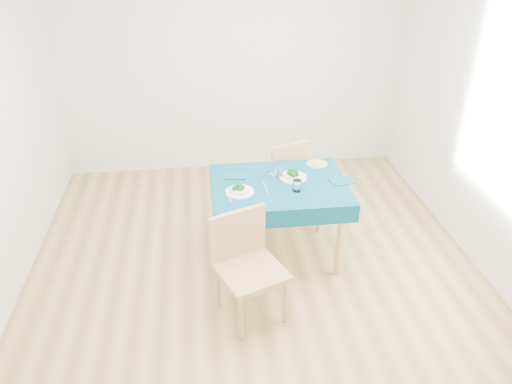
{
  "coord_description": "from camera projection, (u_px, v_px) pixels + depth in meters",
  "views": [
    {
      "loc": [
        -0.42,
        -3.45,
        2.79
      ],
      "look_at": [
        0.0,
        0.0,
        0.85
      ],
      "focal_mm": 35.0,
      "sensor_mm": 36.0,
      "label": 1
    }
  ],
  "objects": [
    {
      "name": "knife_far",
      "position": [
        335.0,
        177.0,
        4.41
      ],
      "size": [
        0.1,
        0.21,
        0.0
      ],
      "primitive_type": "cube",
      "rotation": [
        0.0,
        0.0,
        -0.42
      ],
      "color": "silver",
      "rests_on": "table"
    },
    {
      "name": "table",
      "position": [
        278.0,
        221.0,
        4.49
      ],
      "size": [
        1.16,
        0.88,
        0.76
      ],
      "primitive_type": "cube",
      "color": "navy",
      "rests_on": "ground"
    },
    {
      "name": "napkin_far",
      "position": [
        342.0,
        181.0,
        4.33
      ],
      "size": [
        0.22,
        0.17,
        0.01
      ],
      "primitive_type": "cube",
      "rotation": [
        0.0,
        0.0,
        0.15
      ],
      "color": "navy",
      "rests_on": "table"
    },
    {
      "name": "chair_near",
      "position": [
        251.0,
        255.0,
        3.69
      ],
      "size": [
        0.63,
        0.65,
        1.17
      ],
      "primitive_type": "cube",
      "rotation": [
        0.0,
        0.0,
        0.39
      ],
      "color": "tan",
      "rests_on": "ground"
    },
    {
      "name": "fork_near",
      "position": [
        228.0,
        197.0,
        4.1
      ],
      "size": [
        0.07,
        0.18,
        0.0
      ],
      "primitive_type": "cube",
      "rotation": [
        0.0,
        0.0,
        0.23
      ],
      "color": "silver",
      "rests_on": "table"
    },
    {
      "name": "side_plate",
      "position": [
        317.0,
        164.0,
        4.63
      ],
      "size": [
        0.19,
        0.19,
        0.01
      ],
      "primitive_type": "cylinder",
      "color": "#AACB63",
      "rests_on": "table"
    },
    {
      "name": "bowl_near",
      "position": [
        240.0,
        189.0,
        4.14
      ],
      "size": [
        0.24,
        0.24,
        0.07
      ],
      "primitive_type": null,
      "color": "white",
      "rests_on": "table"
    },
    {
      "name": "bread_slice",
      "position": [
        317.0,
        163.0,
        4.62
      ],
      "size": [
        0.1,
        0.1,
        0.01
      ],
      "primitive_type": "cube",
      "rotation": [
        0.0,
        0.0,
        -0.11
      ],
      "color": "beige",
      "rests_on": "side_plate"
    },
    {
      "name": "room_shell",
      "position": [
        256.0,
        134.0,
        3.74
      ],
      "size": [
        4.02,
        4.52,
        2.73
      ],
      "color": "olive",
      "rests_on": "ground"
    },
    {
      "name": "bowl_far",
      "position": [
        293.0,
        174.0,
        4.38
      ],
      "size": [
        0.25,
        0.25,
        0.08
      ],
      "primitive_type": null,
      "color": "white",
      "rests_on": "table"
    },
    {
      "name": "tumbler_side",
      "position": [
        297.0,
        186.0,
        4.17
      ],
      "size": [
        0.08,
        0.08,
        0.1
      ],
      "primitive_type": "cylinder",
      "color": "white",
      "rests_on": "table"
    },
    {
      "name": "knife_near",
      "position": [
        265.0,
        188.0,
        4.23
      ],
      "size": [
        0.03,
        0.22,
        0.0
      ],
      "primitive_type": "cube",
      "rotation": [
        0.0,
        0.0,
        0.05
      ],
      "color": "silver",
      "rests_on": "table"
    },
    {
      "name": "tumbler_center",
      "position": [
        279.0,
        173.0,
        4.37
      ],
      "size": [
        0.07,
        0.07,
        0.09
      ],
      "primitive_type": "cylinder",
      "color": "white",
      "rests_on": "table"
    },
    {
      "name": "chair_far",
      "position": [
        282.0,
        167.0,
        5.13
      ],
      "size": [
        0.53,
        0.56,
        1.04
      ],
      "primitive_type": "cube",
      "rotation": [
        0.0,
        0.0,
        3.44
      ],
      "color": "tan",
      "rests_on": "ground"
    },
    {
      "name": "fork_far",
      "position": [
        273.0,
        175.0,
        4.44
      ],
      "size": [
        0.08,
        0.18,
        0.0
      ],
      "primitive_type": "cube",
      "rotation": [
        0.0,
        0.0,
        0.35
      ],
      "color": "silver",
      "rests_on": "table"
    },
    {
      "name": "napkin_near",
      "position": [
        235.0,
        176.0,
        4.41
      ],
      "size": [
        0.2,
        0.16,
        0.01
      ],
      "primitive_type": "cube",
      "rotation": [
        0.0,
        0.0,
        -0.18
      ],
      "color": "navy",
      "rests_on": "table"
    }
  ]
}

